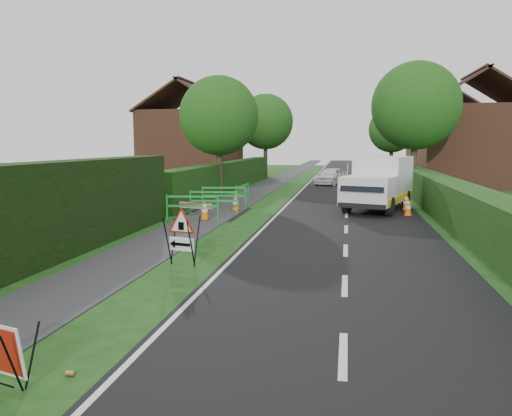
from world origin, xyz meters
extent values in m
plane|color=#164112|center=(0.00, 0.00, 0.00)|extent=(120.00, 120.00, 0.00)
cube|color=black|center=(2.50, 35.00, 0.00)|extent=(6.00, 90.00, 0.02)
cube|color=#2D2D30|center=(-3.00, 35.00, 0.01)|extent=(2.00, 90.00, 0.02)
cube|color=#14380F|center=(-5.00, 22.00, 0.00)|extent=(1.00, 24.00, 1.80)
cube|color=#14380F|center=(6.50, 16.00, 0.00)|extent=(1.20, 50.00, 1.50)
cube|color=brown|center=(-10.00, 30.00, 2.75)|extent=(7.00, 7.00, 5.50)
cube|color=#331E19|center=(-11.75, 30.00, 6.59)|extent=(4.00, 7.40, 2.58)
cube|color=#331E19|center=(-8.25, 30.00, 6.59)|extent=(4.00, 7.40, 2.58)
cube|color=#331E19|center=(-10.00, 30.00, 7.69)|extent=(0.25, 7.40, 0.18)
cube|color=brown|center=(11.00, 28.00, 2.75)|extent=(7.00, 7.00, 5.50)
cube|color=#331E19|center=(9.25, 28.00, 6.59)|extent=(4.00, 7.40, 2.58)
cube|color=#331E19|center=(12.75, 28.00, 6.59)|extent=(4.00, 7.40, 2.58)
cube|color=#331E19|center=(11.00, 28.00, 7.69)|extent=(0.25, 7.40, 0.18)
cube|color=brown|center=(12.00, 42.00, 2.75)|extent=(7.00, 7.00, 5.50)
cube|color=#331E19|center=(10.25, 42.00, 6.59)|extent=(4.00, 7.40, 2.58)
cube|color=#331E19|center=(13.75, 42.00, 6.59)|extent=(4.00, 7.40, 2.58)
cube|color=#331E19|center=(12.00, 42.00, 7.69)|extent=(0.25, 7.40, 0.18)
cylinder|color=#2D2116|center=(-4.60, 18.00, 1.31)|extent=(0.36, 0.36, 2.62)
sphere|color=#164613|center=(-4.60, 18.00, 4.50)|extent=(4.40, 4.40, 4.40)
cylinder|color=#2D2116|center=(6.40, 22.00, 1.49)|extent=(0.36, 0.36, 2.97)
sphere|color=#164613|center=(6.40, 22.00, 5.18)|extent=(5.20, 5.20, 5.20)
cylinder|color=#2D2116|center=(-4.60, 34.00, 1.40)|extent=(0.36, 0.36, 2.80)
sphere|color=#164613|center=(-4.60, 34.00, 4.84)|extent=(4.80, 4.80, 4.80)
cylinder|color=#2D2116|center=(6.40, 38.00, 1.22)|extent=(0.36, 0.36, 2.45)
sphere|color=#164613|center=(6.40, 38.00, 4.23)|extent=(4.20, 4.20, 4.20)
cylinder|color=black|center=(-1.30, -4.36, 0.40)|extent=(0.10, 0.27, 0.78)
cylinder|color=black|center=(-1.22, -4.08, 0.40)|extent=(0.10, 0.27, 0.78)
cylinder|color=black|center=(-1.74, 1.98, 0.62)|extent=(0.11, 0.37, 1.20)
cylinder|color=black|center=(-1.68, 2.28, 0.62)|extent=(0.11, 0.37, 1.20)
cylinder|color=black|center=(-1.11, 1.85, 0.62)|extent=(0.11, 0.37, 1.20)
cylinder|color=black|center=(-1.05, 2.14, 0.62)|extent=(0.11, 0.37, 1.20)
cube|color=white|center=(-1.40, 2.04, 0.54)|extent=(0.66, 0.16, 0.32)
cube|color=black|center=(-1.41, 2.03, 0.54)|extent=(0.47, 0.11, 0.08)
cone|color=black|center=(-1.66, 2.08, 0.54)|extent=(0.19, 0.22, 0.19)
cube|color=black|center=(-1.41, 2.02, 0.99)|extent=(0.15, 0.04, 0.19)
cube|color=silver|center=(4.13, 14.22, 1.39)|extent=(2.89, 3.70, 1.94)
cube|color=silver|center=(3.39, 11.88, 1.02)|extent=(2.55, 2.60, 1.19)
cube|color=black|center=(3.09, 10.92, 1.31)|extent=(1.76, 0.75, 0.54)
cube|color=yellow|center=(2.88, 13.63, 0.62)|extent=(1.51, 4.75, 0.24)
cube|color=yellow|center=(4.82, 13.02, 0.62)|extent=(1.51, 4.75, 0.24)
cube|color=black|center=(3.09, 10.93, 0.48)|extent=(1.92, 0.71, 0.20)
cylinder|color=black|center=(2.51, 12.10, 0.40)|extent=(0.47, 0.84, 0.80)
cylinder|color=black|center=(4.24, 11.56, 0.40)|extent=(0.47, 0.84, 0.80)
cylinder|color=black|center=(3.49, 15.19, 0.40)|extent=(0.47, 0.84, 0.80)
cylinder|color=black|center=(5.21, 14.65, 0.40)|extent=(0.47, 0.84, 0.80)
cube|color=black|center=(4.97, 11.70, 0.02)|extent=(0.38, 0.38, 0.04)
cone|color=#FF6608|center=(4.97, 11.70, 0.42)|extent=(0.32, 0.32, 0.75)
cylinder|color=white|center=(4.97, 11.70, 0.38)|extent=(0.25, 0.25, 0.14)
cylinder|color=white|center=(4.97, 11.70, 0.56)|extent=(0.17, 0.17, 0.10)
cube|color=black|center=(5.07, 13.38, 0.02)|extent=(0.38, 0.38, 0.04)
cone|color=#FF6608|center=(5.07, 13.38, 0.42)|extent=(0.32, 0.32, 0.75)
cylinder|color=white|center=(5.07, 13.38, 0.38)|extent=(0.25, 0.25, 0.14)
cylinder|color=white|center=(5.07, 13.38, 0.56)|extent=(0.17, 0.17, 0.10)
cube|color=black|center=(4.87, 16.05, 0.02)|extent=(0.38, 0.38, 0.04)
cone|color=#FF6608|center=(4.87, 16.05, 0.42)|extent=(0.32, 0.32, 0.75)
cylinder|color=white|center=(4.87, 16.05, 0.38)|extent=(0.25, 0.25, 0.14)
cylinder|color=white|center=(4.87, 16.05, 0.56)|extent=(0.17, 0.17, 0.10)
cube|color=black|center=(-2.92, 9.21, 0.02)|extent=(0.38, 0.38, 0.04)
cone|color=#FF6608|center=(-2.92, 9.21, 0.42)|extent=(0.32, 0.32, 0.75)
cylinder|color=white|center=(-2.92, 9.21, 0.38)|extent=(0.25, 0.25, 0.14)
cylinder|color=white|center=(-2.92, 9.21, 0.56)|extent=(0.17, 0.17, 0.10)
cube|color=black|center=(-2.33, 12.04, 0.02)|extent=(0.38, 0.38, 0.04)
cone|color=#FF6608|center=(-2.33, 12.04, 0.42)|extent=(0.32, 0.32, 0.75)
cylinder|color=white|center=(-2.33, 12.04, 0.38)|extent=(0.25, 0.25, 0.14)
cylinder|color=white|center=(-2.33, 12.04, 0.56)|extent=(0.17, 0.17, 0.10)
cube|color=#1A9132|center=(-4.39, 9.03, 0.50)|extent=(0.05, 0.05, 1.00)
cube|color=#1A9132|center=(-2.40, 9.23, 0.50)|extent=(0.05, 0.05, 1.00)
cube|color=#1A9132|center=(-3.39, 9.13, 0.92)|extent=(1.99, 0.25, 0.08)
cube|color=#1A9132|center=(-3.39, 9.13, 0.55)|extent=(1.99, 0.25, 0.08)
cube|color=#1A9132|center=(-4.39, 9.03, 0.02)|extent=(0.09, 0.35, 0.04)
cube|color=#1A9132|center=(-2.40, 9.23, 0.02)|extent=(0.09, 0.35, 0.04)
cube|color=#1A9132|center=(-4.05, 10.91, 0.50)|extent=(0.06, 0.06, 1.00)
cube|color=#1A9132|center=(-2.06, 11.14, 0.50)|extent=(0.06, 0.06, 1.00)
cube|color=#1A9132|center=(-3.05, 11.03, 0.92)|extent=(1.99, 0.28, 0.08)
cube|color=#1A9132|center=(-3.05, 11.03, 0.55)|extent=(1.99, 0.28, 0.08)
cube|color=#1A9132|center=(-4.05, 10.91, 0.02)|extent=(0.10, 0.35, 0.04)
cube|color=#1A9132|center=(-2.06, 11.14, 0.02)|extent=(0.10, 0.35, 0.04)
cube|color=#1A9132|center=(-4.12, 12.97, 0.50)|extent=(0.06, 0.06, 1.00)
cube|color=#1A9132|center=(-2.15, 13.35, 0.50)|extent=(0.06, 0.06, 1.00)
cube|color=#1A9132|center=(-3.13, 13.16, 0.92)|extent=(1.97, 0.43, 0.08)
cube|color=#1A9132|center=(-3.13, 13.16, 0.55)|extent=(1.97, 0.43, 0.08)
cube|color=#1A9132|center=(-4.12, 12.97, 0.02)|extent=(0.13, 0.36, 0.04)
cube|color=#1A9132|center=(-2.15, 13.35, 0.02)|extent=(0.13, 0.36, 0.04)
cube|color=#1A9132|center=(-2.60, 13.36, 0.50)|extent=(0.05, 0.05, 1.00)
cube|color=#1A9132|center=(-2.42, 15.35, 0.50)|extent=(0.05, 0.05, 1.00)
cube|color=#1A9132|center=(-2.51, 14.36, 0.92)|extent=(0.22, 2.00, 0.08)
cube|color=#1A9132|center=(-2.51, 14.36, 0.55)|extent=(0.22, 2.00, 0.08)
cube|color=#1A9132|center=(-2.60, 13.36, 0.02)|extent=(0.35, 0.09, 0.04)
cube|color=#1A9132|center=(-2.42, 15.35, 0.02)|extent=(0.35, 0.09, 0.04)
cube|color=red|center=(-3.58, 10.13, 0.00)|extent=(1.48, 0.35, 0.25)
cylinder|color=#BF7F4C|center=(-0.93, -3.75, 0.00)|extent=(0.12, 0.07, 0.07)
imported|color=white|center=(1.34, 27.16, 0.63)|extent=(2.59, 3.97, 1.26)
camera|label=1|loc=(2.50, -9.28, 2.96)|focal=35.00mm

